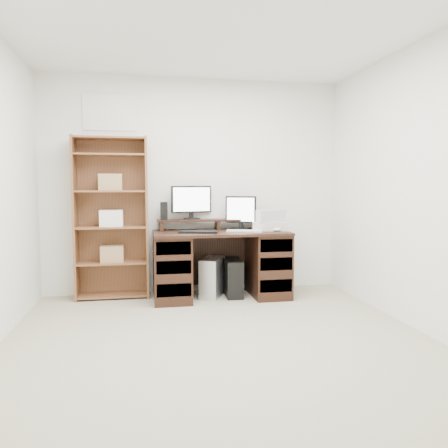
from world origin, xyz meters
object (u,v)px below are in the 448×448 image
object	(u,v)px
printer	(269,226)
bookshelf	(112,216)
monitor_small	(241,212)
tower_silver	(212,277)
monitor_wide	(191,201)
tower_black	(233,278)
desk	(221,263)

from	to	relation	value
printer	bookshelf	distance (m)	1.79
printer	bookshelf	xyz separation A→B (m)	(-1.77, 0.19, 0.12)
monitor_small	printer	xyz separation A→B (m)	(0.31, -0.10, -0.16)
monitor_small	printer	distance (m)	0.37
printer	tower_silver	distance (m)	0.88
monitor_wide	printer	xyz separation A→B (m)	(0.87, -0.24, -0.29)
printer	monitor_small	bearing A→B (deg)	173.30
tower_black	bookshelf	xyz separation A→B (m)	(-1.35, 0.19, 0.71)
desk	monitor_small	bearing A→B (deg)	24.32
desk	bookshelf	bearing A→B (deg)	169.95
desk	printer	world-z (taller)	printer
monitor_small	printer	size ratio (longest dim) A/B	1.00
bookshelf	desk	bearing A→B (deg)	-10.05
monitor_wide	monitor_small	bearing A→B (deg)	-29.92
tower_black	printer	bearing A→B (deg)	2.20
printer	tower_black	xyz separation A→B (m)	(-0.43, -0.00, -0.59)
monitor_small	tower_silver	bearing A→B (deg)	-144.35
monitor_wide	monitor_small	size ratio (longest dim) A/B	1.23
monitor_small	bookshelf	bearing A→B (deg)	-159.72
printer	tower_silver	size ratio (longest dim) A/B	0.89
desk	monitor_small	distance (m)	0.64
monitor_wide	bookshelf	world-z (taller)	bookshelf
desk	monitor_wide	world-z (taller)	monitor_wide
monitor_small	tower_silver	xyz separation A→B (m)	(-0.35, -0.07, -0.74)
printer	monitor_wide	bearing A→B (deg)	174.64
printer	tower_black	bearing A→B (deg)	-169.80
monitor_wide	bookshelf	bearing A→B (deg)	167.96
tower_silver	tower_black	world-z (taller)	tower_silver
monitor_wide	tower_black	bearing A→B (deg)	-43.74
printer	tower_black	distance (m)	0.73
tower_silver	bookshelf	bearing A→B (deg)	-164.60
desk	tower_silver	size ratio (longest dim) A/B	3.41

